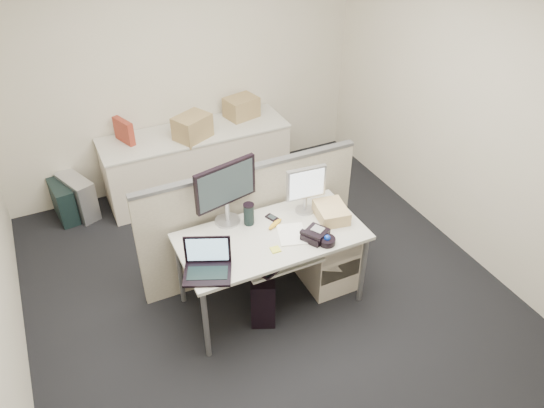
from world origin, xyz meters
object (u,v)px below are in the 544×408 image
monitor_main (226,194)px  desk_phone (315,235)px  desk (271,242)px  laptop (206,262)px

monitor_main → desk_phone: size_ratio=2.75×
monitor_main → desk: bearing=-65.1°
laptop → desk_phone: 0.93m
desk → monitor_main: (-0.25, 0.32, 0.34)m
laptop → desk_phone: size_ratio=1.72×
laptop → desk_phone: bearing=25.8°
desk → laptop: bearing=-160.6°
monitor_main → desk_phone: monitor_main is taller
desk → monitor_main: bearing=128.0°
desk → monitor_main: 0.53m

